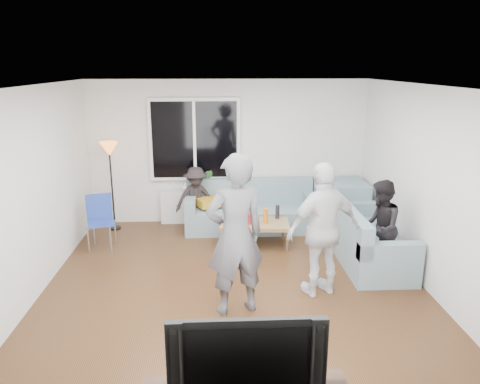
{
  "coord_description": "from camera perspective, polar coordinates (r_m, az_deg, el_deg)",
  "views": [
    {
      "loc": [
        -0.22,
        -5.5,
        2.85
      ],
      "look_at": [
        0.1,
        0.6,
        1.15
      ],
      "focal_mm": 34.48,
      "sensor_mm": 36.0,
      "label": 1
    }
  ],
  "objects": [
    {
      "name": "floor",
      "position": [
        6.21,
        -0.65,
        -11.99
      ],
      "size": [
        5.0,
        5.5,
        0.04
      ],
      "primitive_type": "cube",
      "color": "#56351C",
      "rests_on": "ground"
    },
    {
      "name": "ceiling",
      "position": [
        5.51,
        -0.73,
        13.16
      ],
      "size": [
        5.0,
        5.5,
        0.04
      ],
      "primitive_type": "cube",
      "color": "white",
      "rests_on": "ground"
    },
    {
      "name": "wall_back",
      "position": [
        8.41,
        -1.46,
        4.94
      ],
      "size": [
        5.0,
        0.04,
        2.6
      ],
      "primitive_type": "cube",
      "color": "silver",
      "rests_on": "ground"
    },
    {
      "name": "wall_front",
      "position": [
        3.15,
        1.44,
        -13.98
      ],
      "size": [
        5.0,
        0.04,
        2.6
      ],
      "primitive_type": "cube",
      "color": "silver",
      "rests_on": "ground"
    },
    {
      "name": "wall_left",
      "position": [
        6.16,
        -24.82,
        -0.49
      ],
      "size": [
        0.04,
        5.5,
        2.6
      ],
      "primitive_type": "cube",
      "color": "silver",
      "rests_on": "ground"
    },
    {
      "name": "wall_right",
      "position": [
        6.34,
        22.73,
        0.16
      ],
      "size": [
        0.04,
        5.5,
        2.6
      ],
      "primitive_type": "cube",
      "color": "silver",
      "rests_on": "ground"
    },
    {
      "name": "window_frame",
      "position": [
        8.3,
        -5.63,
        6.47
      ],
      "size": [
        1.62,
        0.06,
        1.47
      ],
      "primitive_type": "cube",
      "color": "white",
      "rests_on": "wall_back"
    },
    {
      "name": "window_glass",
      "position": [
        8.26,
        -5.64,
        6.43
      ],
      "size": [
        1.5,
        0.02,
        1.35
      ],
      "primitive_type": "cube",
      "color": "black",
      "rests_on": "window_frame"
    },
    {
      "name": "window_mullion",
      "position": [
        8.25,
        -5.64,
        6.42
      ],
      "size": [
        0.05,
        0.03,
        1.35
      ],
      "primitive_type": "cube",
      "color": "white",
      "rests_on": "window_frame"
    },
    {
      "name": "radiator",
      "position": [
        8.54,
        -5.42,
        -1.81
      ],
      "size": [
        1.3,
        0.12,
        0.62
      ],
      "primitive_type": "cube",
      "color": "silver",
      "rests_on": "floor"
    },
    {
      "name": "potted_plant",
      "position": [
        8.37,
        -4.11,
        1.45
      ],
      "size": [
        0.22,
        0.18,
        0.39
      ],
      "primitive_type": "imported",
      "rotation": [
        0.0,
        0.0,
        -0.02
      ],
      "color": "#26602B",
      "rests_on": "radiator"
    },
    {
      "name": "vase",
      "position": [
        8.42,
        -6.72,
        0.67
      ],
      "size": [
        0.17,
        0.17,
        0.17
      ],
      "primitive_type": "imported",
      "rotation": [
        0.0,
        0.0,
        0.07
      ],
      "color": "white",
      "rests_on": "radiator"
    },
    {
      "name": "sofa_back_section",
      "position": [
        8.16,
        1.36,
        -1.73
      ],
      "size": [
        2.3,
        0.85,
        0.85
      ],
      "primitive_type": null,
      "color": "slate",
      "rests_on": "floor"
    },
    {
      "name": "sofa_right_section",
      "position": [
        7.15,
        15.5,
        -4.86
      ],
      "size": [
        2.0,
        0.85,
        0.85
      ],
      "primitive_type": null,
      "rotation": [
        0.0,
        0.0,
        1.57
      ],
      "color": "slate",
      "rests_on": "floor"
    },
    {
      "name": "sofa_corner",
      "position": [
        8.43,
        12.26,
        -1.53
      ],
      "size": [
        0.85,
        0.85,
        0.85
      ],
      "primitive_type": "cube",
      "color": "slate",
      "rests_on": "floor"
    },
    {
      "name": "cushion_yellow",
      "position": [
        8.09,
        -3.87,
        -1.28
      ],
      "size": [
        0.48,
        0.45,
        0.14
      ],
      "primitive_type": "cube",
      "rotation": [
        0.0,
        0.0,
        0.44
      ],
      "color": "#BE841B",
      "rests_on": "sofa_back_section"
    },
    {
      "name": "cushion_red",
      "position": [
        8.17,
        -3.12,
        -1.11
      ],
      "size": [
        0.36,
        0.3,
        0.13
      ],
      "primitive_type": "cube",
      "rotation": [
        0.0,
        0.0,
        0.0
      ],
      "color": "maroon",
      "rests_on": "sofa_back_section"
    },
    {
      "name": "coffee_table",
      "position": [
        7.48,
        1.8,
        -5.21
      ],
      "size": [
        1.14,
        0.68,
        0.4
      ],
      "primitive_type": "cube",
      "rotation": [
        0.0,
        0.0,
        -0.07
      ],
      "color": "#A5834F",
      "rests_on": "floor"
    },
    {
      "name": "pitcher",
      "position": [
        7.34,
        1.2,
        -3.24
      ],
      "size": [
        0.17,
        0.17,
        0.17
      ],
      "primitive_type": "cylinder",
      "color": "maroon",
      "rests_on": "coffee_table"
    },
    {
      "name": "side_chair",
      "position": [
        7.6,
        -16.8,
        -3.7
      ],
      "size": [
        0.5,
        0.5,
        0.86
      ],
      "primitive_type": null,
      "rotation": [
        0.0,
        0.0,
        0.32
      ],
      "color": "#233D97",
      "rests_on": "floor"
    },
    {
      "name": "floor_lamp",
      "position": [
        8.35,
        -15.56,
        0.63
      ],
      "size": [
        0.32,
        0.32,
        1.56
      ],
      "primitive_type": null,
      "color": "orange",
      "rests_on": "floor"
    },
    {
      "name": "player_left",
      "position": [
        5.29,
        -0.59,
        -5.4
      ],
      "size": [
        0.81,
        0.65,
        1.92
      ],
      "primitive_type": "imported",
      "rotation": [
        0.0,
        0.0,
        3.46
      ],
      "color": "#4C4C51",
      "rests_on": "floor"
    },
    {
      "name": "player_right",
      "position": [
        5.84,
        10.28,
        -4.66
      ],
      "size": [
        1.09,
        0.73,
        1.72
      ],
      "primitive_type": "imported",
      "rotation": [
        0.0,
        0.0,
        3.48
      ],
      "color": "silver",
      "rests_on": "floor"
    },
    {
      "name": "spectator_right",
      "position": [
        6.65,
        16.9,
        -4.26
      ],
      "size": [
        0.69,
        0.78,
        1.34
      ],
      "primitive_type": "imported",
      "rotation": [
        0.0,
        0.0,
        -1.91
      ],
      "color": "black",
      "rests_on": "floor"
    },
    {
      "name": "spectator_back",
      "position": [
        8.13,
        -5.46,
        -0.82
      ],
      "size": [
        0.82,
        0.6,
        1.13
      ],
      "primitive_type": "imported",
      "rotation": [
        0.0,
        0.0,
        0.26
      ],
      "color": "black",
      "rests_on": "floor"
    },
    {
      "name": "television",
      "position": [
        3.65,
        0.76,
        -19.07
      ],
      "size": [
        1.17,
        0.15,
        0.67
      ],
      "primitive_type": "imported",
      "color": "black",
      "rests_on": "tv_console"
    },
    {
      "name": "bottle_d",
      "position": [
        7.34,
        3.21,
        -2.96
      ],
      "size": [
        0.07,
        0.07,
        0.25
      ],
      "primitive_type": "cylinder",
      "color": "orange",
      "rests_on": "coffee_table"
    },
    {
      "name": "bottle_e",
      "position": [
        7.57,
        4.65,
        -2.46
      ],
      "size": [
        0.07,
        0.07,
        0.23
      ],
      "primitive_type": "cylinder",
      "color": "black",
      "rests_on": "coffee_table"
    },
    {
      "name": "bottle_a",
      "position": [
        7.46,
        -0.61,
        -2.86
      ],
      "size": [
        0.07,
        0.07,
        0.19
      ],
      "primitive_type": "cylinder",
      "color": "orange",
      "rests_on": "coffee_table"
    }
  ]
}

